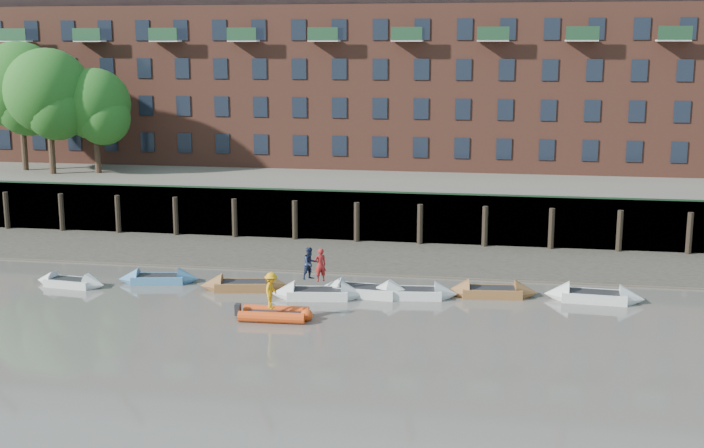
% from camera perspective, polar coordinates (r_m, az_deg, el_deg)
% --- Properties ---
extents(ground, '(220.00, 220.00, 0.00)m').
position_cam_1_polar(ground, '(34.88, -2.36, -9.06)').
color(ground, '#5E5851').
rests_on(ground, ground).
extents(foreshore, '(110.00, 8.00, 0.50)m').
position_cam_1_polar(foreshore, '(51.87, 1.81, -2.20)').
color(foreshore, '#3D382F').
rests_on(foreshore, ground).
extents(mud_band, '(110.00, 1.60, 0.10)m').
position_cam_1_polar(mud_band, '(48.61, 1.25, -3.13)').
color(mud_band, '#4C4336').
rests_on(mud_band, ground).
extents(river_wall, '(110.00, 1.23, 3.30)m').
position_cam_1_polar(river_wall, '(55.78, 2.44, 0.43)').
color(river_wall, '#2D2A26').
rests_on(river_wall, ground).
extents(bank_terrace, '(110.00, 28.00, 3.20)m').
position_cam_1_polar(bank_terrace, '(69.11, 3.89, 2.55)').
color(bank_terrace, '#5E594D').
rests_on(bank_terrace, ground).
extents(apartment_terrace, '(80.60, 15.56, 20.98)m').
position_cam_1_polar(apartment_terrace, '(69.29, 4.10, 11.89)').
color(apartment_terrace, brown).
rests_on(apartment_terrace, bank_terrace).
extents(tree_cluster, '(11.76, 7.74, 9.40)m').
position_cam_1_polar(tree_cluster, '(67.72, -19.18, 8.07)').
color(tree_cluster, '#3A281C').
rests_on(tree_cluster, bank_terrace).
extents(rowboat_0, '(4.05, 1.60, 1.15)m').
position_cam_1_polar(rowboat_0, '(48.00, -17.74, -3.62)').
color(rowboat_0, silver).
rests_on(rowboat_0, ground).
extents(rowboat_1, '(4.35, 1.99, 1.22)m').
position_cam_1_polar(rowboat_1, '(47.47, -12.39, -3.48)').
color(rowboat_1, teal).
rests_on(rowboat_1, ground).
extents(rowboat_2, '(4.66, 2.11, 1.31)m').
position_cam_1_polar(rowboat_2, '(45.38, -6.98, -3.97)').
color(rowboat_2, brown).
rests_on(rowboat_2, ground).
extents(rowboat_3, '(4.75, 1.95, 1.34)m').
position_cam_1_polar(rowboat_3, '(43.59, -2.22, -4.53)').
color(rowboat_3, silver).
rests_on(rowboat_3, ground).
extents(rowboat_4, '(4.90, 1.83, 1.39)m').
position_cam_1_polar(rowboat_4, '(43.97, 0.88, -4.36)').
color(rowboat_4, silver).
rests_on(rowboat_4, ground).
extents(rowboat_5, '(4.63, 1.80, 1.31)m').
position_cam_1_polar(rowboat_5, '(43.76, 3.89, -4.49)').
color(rowboat_5, silver).
rests_on(rowboat_5, ground).
extents(rowboat_6, '(4.64, 1.76, 1.32)m').
position_cam_1_polar(rowboat_6, '(44.42, 9.02, -4.36)').
color(rowboat_6, brown).
rests_on(rowboat_6, ground).
extents(rowboat_7, '(4.85, 1.71, 1.38)m').
position_cam_1_polar(rowboat_7, '(44.65, 15.37, -4.54)').
color(rowboat_7, silver).
rests_on(rowboat_7, ground).
extents(rib_tender, '(3.34, 1.67, 0.57)m').
position_cam_1_polar(rib_tender, '(40.42, -4.88, -5.82)').
color(rib_tender, '#E04312').
rests_on(rib_tender, ground).
extents(person_rower_a, '(0.72, 0.66, 1.65)m').
position_cam_1_polar(person_rower_a, '(43.09, -2.06, -2.66)').
color(person_rower_a, maroon).
rests_on(person_rower_a, rowboat_3).
extents(person_rower_b, '(0.98, 0.99, 1.62)m').
position_cam_1_polar(person_rower_b, '(43.49, -2.73, -2.56)').
color(person_rower_b, '#19233F').
rests_on(person_rower_b, rowboat_3).
extents(person_rib_crew, '(0.67, 1.11, 1.68)m').
position_cam_1_polar(person_rib_crew, '(40.05, -5.23, -4.31)').
color(person_rib_crew, orange).
rests_on(person_rib_crew, rib_tender).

